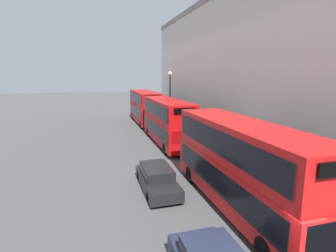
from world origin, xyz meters
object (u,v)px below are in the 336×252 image
object	(u,v)px
bus_leading	(240,162)
car_hatchback	(157,177)
bus_second_in_queue	(167,120)
bus_third_in_queue	(145,106)

from	to	relation	value
bus_leading	car_hatchback	world-z (taller)	bus_leading
bus_leading	bus_second_in_queue	xyz separation A→B (m)	(0.00, 13.10, -0.07)
bus_second_in_queue	car_hatchback	size ratio (longest dim) A/B	2.20
bus_leading	bus_second_in_queue	world-z (taller)	bus_leading
bus_leading	car_hatchback	xyz separation A→B (m)	(-3.40, 3.24, -1.67)
bus_second_in_queue	car_hatchback	distance (m)	10.55
bus_leading	bus_second_in_queue	distance (m)	13.10
bus_leading	bus_third_in_queue	world-z (taller)	bus_leading
bus_leading	bus_third_in_queue	distance (m)	24.55
bus_second_in_queue	bus_third_in_queue	size ratio (longest dim) A/B	0.99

